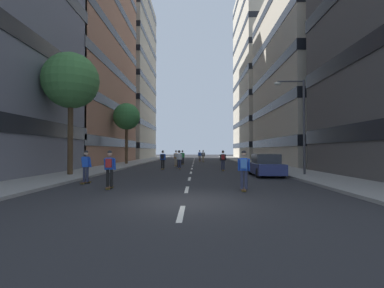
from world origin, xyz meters
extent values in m
plane|color=#28282B|center=(0.00, 27.29, 0.00)|extent=(163.73, 163.73, 0.00)
cube|color=gray|center=(-8.20, 30.70, 0.07)|extent=(3.53, 75.04, 0.14)
cube|color=gray|center=(8.20, 30.70, 0.07)|extent=(3.53, 75.04, 0.14)
cube|color=silver|center=(0.00, -2.00, 0.00)|extent=(0.16, 2.20, 0.01)
cube|color=silver|center=(0.00, 3.00, 0.00)|extent=(0.16, 2.20, 0.01)
cube|color=silver|center=(0.00, 8.00, 0.00)|extent=(0.16, 2.20, 0.01)
cube|color=silver|center=(0.00, 13.00, 0.00)|extent=(0.16, 2.20, 0.01)
cube|color=silver|center=(0.00, 18.00, 0.00)|extent=(0.16, 2.20, 0.01)
cube|color=silver|center=(0.00, 23.00, 0.00)|extent=(0.16, 2.20, 0.01)
cube|color=silver|center=(0.00, 28.00, 0.00)|extent=(0.16, 2.20, 0.01)
cube|color=silver|center=(0.00, 33.00, 0.00)|extent=(0.16, 2.20, 0.01)
cube|color=silver|center=(0.00, 38.00, 0.00)|extent=(0.16, 2.20, 0.01)
cube|color=silver|center=(0.00, 43.00, 0.00)|extent=(0.16, 2.20, 0.01)
cube|color=silver|center=(0.00, 48.00, 0.00)|extent=(0.16, 2.20, 0.01)
cube|color=silver|center=(0.00, 53.00, 0.00)|extent=(0.16, 2.20, 0.01)
cube|color=silver|center=(0.00, 58.00, 0.00)|extent=(0.16, 2.20, 0.01)
cube|color=#9E6B51|center=(-17.67, 28.11, 16.20)|extent=(15.40, 22.96, 32.39)
cube|color=black|center=(-17.67, 28.11, 2.78)|extent=(15.52, 23.08, 1.10)
cube|color=black|center=(-17.67, 28.11, 7.40)|extent=(15.52, 23.08, 1.10)
cube|color=black|center=(-17.67, 28.11, 12.03)|extent=(15.52, 23.08, 1.10)
cube|color=black|center=(-17.67, 28.11, 16.66)|extent=(15.52, 23.08, 1.10)
cube|color=black|center=(-17.67, 28.11, 21.29)|extent=(15.52, 23.08, 1.10)
cube|color=#B2A893|center=(-17.67, 53.91, 18.07)|extent=(15.40, 21.39, 36.15)
cube|color=black|center=(-17.67, 53.91, 2.71)|extent=(15.52, 21.51, 1.10)
cube|color=black|center=(-17.67, 53.91, 7.23)|extent=(15.52, 21.51, 1.10)
cube|color=black|center=(-17.67, 53.91, 11.75)|extent=(15.52, 21.51, 1.10)
cube|color=black|center=(-17.67, 53.91, 16.27)|extent=(15.52, 21.51, 1.10)
cube|color=black|center=(-17.67, 53.91, 20.79)|extent=(15.52, 21.51, 1.10)
cube|color=black|center=(-17.67, 53.91, 25.30)|extent=(15.52, 21.51, 1.10)
cube|color=black|center=(-17.67, 53.91, 29.82)|extent=(15.52, 21.51, 1.10)
cube|color=black|center=(-17.67, 53.91, 34.34)|extent=(15.52, 21.51, 1.10)
cube|color=#B2A893|center=(17.67, 28.11, 11.39)|extent=(15.40, 21.67, 22.77)
cube|color=black|center=(17.67, 28.11, 2.73)|extent=(15.52, 21.79, 1.10)
cube|color=black|center=(17.67, 28.11, 7.29)|extent=(15.52, 21.79, 1.10)
cube|color=black|center=(17.67, 28.11, 11.84)|extent=(15.52, 21.79, 1.10)
cube|color=black|center=(17.67, 28.11, 16.40)|extent=(15.52, 21.79, 1.10)
cube|color=black|center=(17.67, 28.11, 20.95)|extent=(15.52, 21.79, 1.10)
cube|color=#BCB29E|center=(17.67, 53.91, 18.97)|extent=(15.40, 22.60, 37.94)
cube|color=black|center=(17.67, 53.91, 2.85)|extent=(15.52, 22.72, 1.10)
cube|color=black|center=(17.67, 53.91, 7.59)|extent=(15.52, 22.72, 1.10)
cube|color=black|center=(17.67, 53.91, 12.33)|extent=(15.52, 22.72, 1.10)
cube|color=black|center=(17.67, 53.91, 17.07)|extent=(15.52, 22.72, 1.10)
cube|color=black|center=(17.67, 53.91, 21.81)|extent=(15.52, 22.72, 1.10)
cube|color=black|center=(17.67, 53.91, 26.56)|extent=(15.52, 22.72, 1.10)
cube|color=black|center=(17.67, 53.91, 31.30)|extent=(15.52, 22.72, 1.10)
cube|color=navy|center=(5.23, 10.14, 0.53)|extent=(1.80, 4.40, 0.70)
cube|color=#2D3338|center=(5.23, 9.99, 1.20)|extent=(1.60, 2.10, 0.64)
cylinder|color=black|center=(4.43, 11.59, 0.32)|extent=(0.22, 0.64, 0.64)
cylinder|color=black|center=(6.03, 11.59, 0.32)|extent=(0.22, 0.64, 0.64)
cylinder|color=black|center=(4.43, 8.69, 0.32)|extent=(0.22, 0.64, 0.64)
cylinder|color=black|center=(6.03, 8.69, 0.32)|extent=(0.22, 0.64, 0.64)
cylinder|color=#4C3823|center=(-8.20, 25.68, 2.48)|extent=(0.36, 0.36, 4.68)
sphere|color=#387A3D|center=(-8.20, 25.68, 5.97)|extent=(3.28, 3.28, 3.28)
cylinder|color=#4C3823|center=(-8.20, 9.57, 2.69)|extent=(0.36, 0.36, 5.11)
sphere|color=#478442|center=(-8.20, 9.57, 6.58)|extent=(3.81, 3.81, 3.81)
cylinder|color=#3F3F44|center=(7.85, 9.87, 3.39)|extent=(0.16, 0.16, 6.50)
cylinder|color=#3F3F44|center=(6.95, 9.87, 6.54)|extent=(1.80, 0.10, 0.10)
ellipsoid|color=silver|center=(6.05, 9.87, 6.39)|extent=(0.50, 0.30, 0.24)
cube|color=brown|center=(1.46, 33.89, 0.08)|extent=(0.26, 0.91, 0.02)
cylinder|color=#D8BF4C|center=(1.44, 34.21, 0.04)|extent=(0.18, 0.08, 0.07)
cylinder|color=#D8BF4C|center=(1.48, 33.57, 0.04)|extent=(0.18, 0.08, 0.07)
cylinder|color=tan|center=(1.37, 33.89, 0.49)|extent=(0.15, 0.15, 0.80)
cylinder|color=tan|center=(1.55, 33.90, 0.49)|extent=(0.15, 0.15, 0.80)
cube|color=black|center=(1.46, 33.89, 1.17)|extent=(0.33, 0.22, 0.55)
cylinder|color=black|center=(1.24, 33.93, 1.14)|extent=(0.10, 0.23, 0.55)
cylinder|color=black|center=(1.68, 33.96, 1.14)|extent=(0.10, 0.23, 0.55)
sphere|color=beige|center=(1.46, 33.91, 1.62)|extent=(0.22, 0.22, 0.22)
sphere|color=black|center=(1.46, 33.91, 1.67)|extent=(0.21, 0.21, 0.21)
cube|color=beige|center=(1.48, 33.71, 1.20)|extent=(0.27, 0.18, 0.40)
cube|color=brown|center=(-2.70, 16.88, 0.08)|extent=(0.25, 0.91, 0.02)
cylinder|color=#D8BF4C|center=(-2.68, 17.20, 0.04)|extent=(0.18, 0.08, 0.07)
cylinder|color=#D8BF4C|center=(-2.71, 16.56, 0.04)|extent=(0.18, 0.08, 0.07)
cylinder|color=black|center=(-2.79, 16.88, 0.49)|extent=(0.15, 0.15, 0.80)
cylinder|color=black|center=(-2.61, 16.87, 0.49)|extent=(0.15, 0.15, 0.80)
cube|color=blue|center=(-2.70, 16.88, 1.17)|extent=(0.33, 0.22, 0.55)
cylinder|color=blue|center=(-2.91, 16.94, 1.14)|extent=(0.10, 0.23, 0.55)
cylinder|color=blue|center=(-2.47, 16.92, 1.14)|extent=(0.10, 0.23, 0.55)
sphere|color=#997051|center=(-2.70, 16.90, 1.62)|extent=(0.22, 0.22, 0.22)
sphere|color=black|center=(-2.70, 16.90, 1.67)|extent=(0.21, 0.21, 0.21)
cube|color=black|center=(-2.71, 16.70, 1.20)|extent=(0.27, 0.17, 0.40)
cube|color=brown|center=(-3.60, 3.24, 0.08)|extent=(0.24, 0.91, 0.02)
cylinder|color=#D8BF4C|center=(-3.62, 3.56, 0.04)|extent=(0.18, 0.08, 0.07)
cylinder|color=#D8BF4C|center=(-3.59, 2.92, 0.04)|extent=(0.18, 0.08, 0.07)
cylinder|color=black|center=(-3.69, 3.23, 0.49)|extent=(0.15, 0.15, 0.80)
cylinder|color=black|center=(-3.51, 3.24, 0.49)|extent=(0.15, 0.15, 0.80)
cube|color=blue|center=(-3.60, 3.24, 1.17)|extent=(0.33, 0.21, 0.55)
cylinder|color=blue|center=(-3.83, 3.28, 1.14)|extent=(0.10, 0.23, 0.55)
cylinder|color=blue|center=(-3.39, 3.30, 1.14)|extent=(0.10, 0.23, 0.55)
sphere|color=tan|center=(-3.60, 3.26, 1.62)|extent=(0.22, 0.22, 0.22)
sphere|color=black|center=(-3.60, 3.26, 1.67)|extent=(0.21, 0.21, 0.21)
cube|color=#A52626|center=(-3.59, 3.06, 1.20)|extent=(0.27, 0.17, 0.40)
cube|color=brown|center=(2.76, 15.31, 0.08)|extent=(0.23, 0.91, 0.02)
cylinder|color=#D8BF4C|center=(2.77, 15.63, 0.04)|extent=(0.18, 0.08, 0.07)
cylinder|color=#D8BF4C|center=(2.75, 14.99, 0.04)|extent=(0.18, 0.08, 0.07)
cylinder|color=#2D334C|center=(2.67, 15.31, 0.49)|extent=(0.14, 0.14, 0.80)
cylinder|color=#2D334C|center=(2.85, 15.30, 0.49)|extent=(0.14, 0.14, 0.80)
cube|color=black|center=(2.76, 15.31, 1.17)|extent=(0.33, 0.21, 0.55)
cylinder|color=black|center=(2.54, 15.36, 1.14)|extent=(0.10, 0.23, 0.55)
cylinder|color=black|center=(2.98, 15.35, 1.14)|extent=(0.10, 0.23, 0.55)
sphere|color=tan|center=(2.76, 15.33, 1.62)|extent=(0.22, 0.22, 0.22)
sphere|color=black|center=(2.76, 15.33, 1.67)|extent=(0.21, 0.21, 0.21)
cube|color=#A52626|center=(2.75, 15.13, 1.20)|extent=(0.27, 0.17, 0.40)
cube|color=brown|center=(2.53, 2.61, 0.08)|extent=(0.35, 0.92, 0.02)
cylinder|color=#D8BF4C|center=(2.58, 2.93, 0.04)|extent=(0.19, 0.10, 0.07)
cylinder|color=#D8BF4C|center=(2.47, 2.30, 0.04)|extent=(0.19, 0.10, 0.07)
cylinder|color=#2D334C|center=(2.44, 2.63, 0.49)|extent=(0.16, 0.16, 0.80)
cylinder|color=#2D334C|center=(2.62, 2.60, 0.49)|extent=(0.16, 0.16, 0.80)
cube|color=blue|center=(2.53, 2.61, 1.17)|extent=(0.35, 0.25, 0.55)
cylinder|color=blue|center=(2.32, 2.70, 1.14)|extent=(0.13, 0.24, 0.55)
cylinder|color=blue|center=(2.75, 2.63, 1.14)|extent=(0.13, 0.24, 0.55)
sphere|color=tan|center=(2.53, 2.63, 1.62)|extent=(0.22, 0.22, 0.22)
sphere|color=black|center=(2.53, 2.63, 1.67)|extent=(0.21, 0.21, 0.21)
cube|color=#3F72BF|center=(2.50, 2.44, 1.20)|extent=(0.28, 0.20, 0.40)
cube|color=brown|center=(-1.38, 19.76, 0.08)|extent=(0.23, 0.91, 0.02)
cylinder|color=#D8BF4C|center=(-1.36, 20.08, 0.04)|extent=(0.18, 0.08, 0.07)
cylinder|color=#D8BF4C|center=(-1.39, 19.44, 0.04)|extent=(0.18, 0.08, 0.07)
cylinder|color=black|center=(-1.47, 19.77, 0.49)|extent=(0.14, 0.14, 0.80)
cylinder|color=black|center=(-1.29, 19.76, 0.49)|extent=(0.14, 0.14, 0.80)
cube|color=white|center=(-1.38, 19.76, 1.17)|extent=(0.33, 0.21, 0.55)
cylinder|color=white|center=(-1.59, 19.82, 1.14)|extent=(0.10, 0.23, 0.55)
cylinder|color=white|center=(-1.15, 19.81, 1.14)|extent=(0.10, 0.23, 0.55)
sphere|color=beige|center=(-1.38, 19.78, 1.62)|extent=(0.22, 0.22, 0.22)
sphere|color=black|center=(-1.38, 19.78, 1.67)|extent=(0.21, 0.21, 0.21)
cube|color=brown|center=(-1.86, 22.60, 0.08)|extent=(0.40, 0.92, 0.02)
cylinder|color=#D8BF4C|center=(-1.79, 22.91, 0.04)|extent=(0.19, 0.11, 0.07)
cylinder|color=#D8BF4C|center=(-1.94, 22.29, 0.04)|extent=(0.19, 0.11, 0.07)
cylinder|color=tan|center=(-1.95, 22.62, 0.49)|extent=(0.17, 0.17, 0.80)
cylinder|color=tan|center=(-1.78, 22.58, 0.49)|extent=(0.17, 0.17, 0.80)
cube|color=orange|center=(-1.86, 22.60, 1.17)|extent=(0.36, 0.27, 0.55)
cylinder|color=orange|center=(-2.07, 22.70, 1.14)|extent=(0.14, 0.24, 0.55)
cylinder|color=orange|center=(-1.64, 22.60, 1.14)|extent=(0.14, 0.24, 0.55)
sphere|color=beige|center=(-1.86, 22.62, 1.62)|extent=(0.22, 0.22, 0.22)
sphere|color=black|center=(-1.86, 22.62, 1.67)|extent=(0.21, 0.21, 0.21)
cube|color=beige|center=(-1.90, 22.43, 1.20)|extent=(0.29, 0.21, 0.40)
cube|color=brown|center=(-1.31, 26.59, 0.08)|extent=(0.40, 0.92, 0.02)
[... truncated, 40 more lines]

